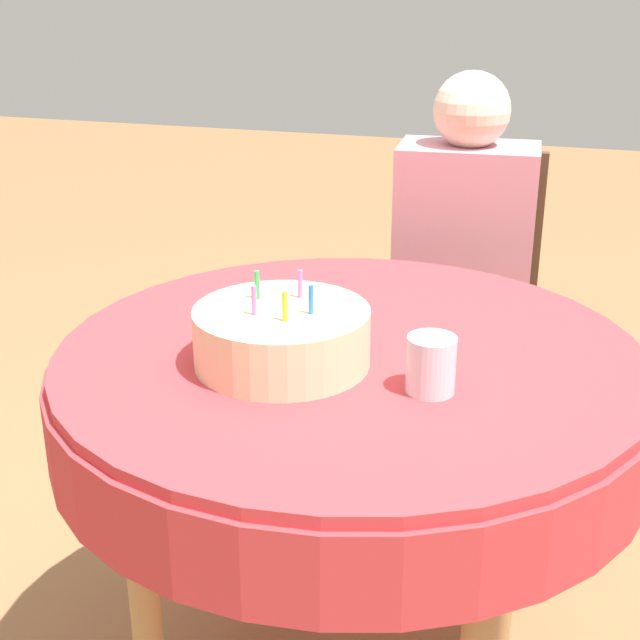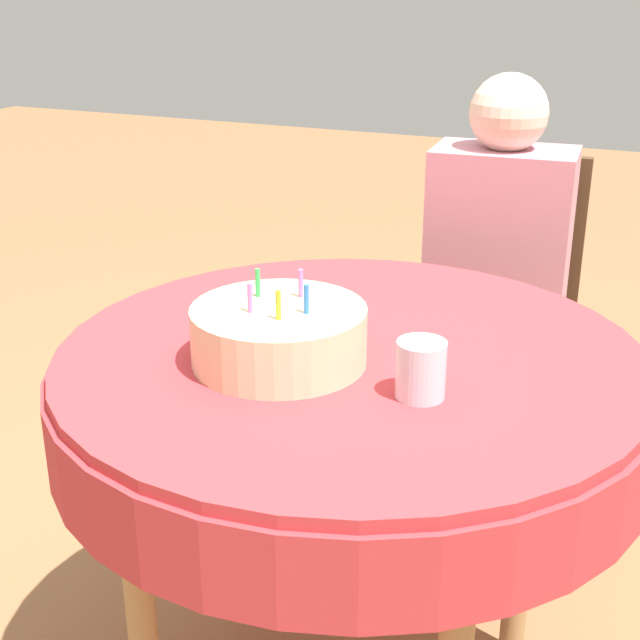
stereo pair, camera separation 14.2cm
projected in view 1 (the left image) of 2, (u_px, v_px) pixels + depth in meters
The scene contains 5 objects.
dining_table at pixel (349, 399), 1.49m from camera, with size 0.98×0.98×0.76m.
chair at pixel (460, 319), 2.28m from camera, with size 0.44×0.44×0.91m.
person at pixel (461, 267), 2.13m from camera, with size 0.33×0.31×1.13m.
birthday_cake at pixel (282, 337), 1.38m from camera, with size 0.28×0.28×0.14m.
drinking_glass at pixel (431, 365), 1.29m from camera, with size 0.07×0.07×0.09m.
Camera 1 is at (0.34, -1.29, 1.34)m, focal length 50.00 mm.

